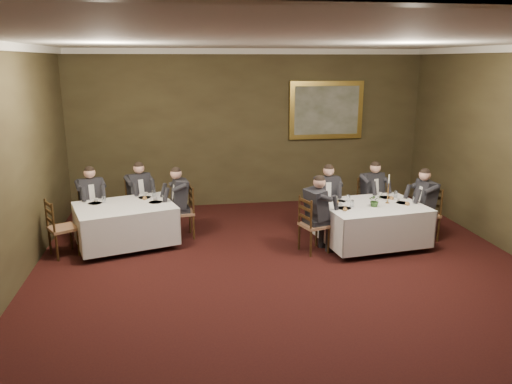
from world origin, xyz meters
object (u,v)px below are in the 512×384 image
object	(u,v)px
diner_main_backleft	(327,207)
chair_main_endleft	(313,236)
candlestick	(388,192)
chair_sec_backright	(140,214)
diner_main_endleft	(314,224)
diner_sec_backright	(139,204)
painting	(326,110)
table_main	(371,221)
table_second	(125,222)
diner_main_backright	(371,203)
chair_main_endright	(425,225)
chair_sec_backleft	(93,221)
chair_sec_endleft	(63,240)
chair_main_backleft	(326,218)
chair_main_backright	(370,214)
diner_sec_backleft	(92,209)
diner_main_endright	(425,213)
chair_sec_endright	(183,223)
centerpiece	(375,200)
diner_sec_endright	(182,211)

from	to	relation	value
diner_main_backleft	chair_main_endleft	size ratio (longest dim) A/B	1.35
candlestick	chair_sec_backright	bearing A→B (deg)	160.86
diner_main_endleft	diner_main_backleft	bearing A→B (deg)	134.60
diner_sec_backright	painting	xyz separation A→B (m)	(4.18, 1.41, 1.63)
table_main	table_second	xyz separation A→B (m)	(-4.37, 0.66, -0.00)
table_main	diner_main_backright	distance (m)	1.02
chair_main_endright	diner_sec_backright	distance (m)	5.50
diner_main_backleft	diner_sec_backright	distance (m)	3.68
chair_main_endleft	chair_sec_backleft	world-z (taller)	same
diner_main_endleft	chair_sec_endleft	xyz separation A→B (m)	(-4.28, 0.49, -0.23)
chair_main_backleft	diner_main_backright	distance (m)	0.98
chair_main_backright	chair_main_endright	distance (m)	1.12
table_second	diner_sec_backleft	bearing A→B (deg)	134.65
chair_main_endright	chair_sec_endleft	xyz separation A→B (m)	(-6.50, 0.21, 0.00)
diner_main_backleft	diner_main_endright	bearing A→B (deg)	164.62
chair_sec_backright	chair_sec_endleft	xyz separation A→B (m)	(-1.20, -1.27, 0.00)
table_main	chair_sec_backleft	bearing A→B (deg)	164.96
table_second	diner_sec_backright	size ratio (longest dim) A/B	1.47
chair_main_backleft	chair_sec_endright	size ratio (longest dim) A/B	1.00
diner_main_endright	chair_sec_endleft	world-z (taller)	diner_main_endright
chair_main_backleft	chair_main_endright	size ratio (longest dim) A/B	1.00
centerpiece	table_main	bearing A→B (deg)	86.45
diner_sec_backright	diner_sec_endright	world-z (taller)	same
diner_main_endright	diner_sec_endright	size ratio (longest dim) A/B	1.00
chair_sec_backright	candlestick	distance (m)	4.80
chair_sec_backleft	chair_sec_backright	size ratio (longest dim) A/B	1.00
chair_sec_endright	candlestick	world-z (taller)	candlestick
diner_main_endleft	diner_main_endright	world-z (taller)	same
candlestick	diner_main_backleft	bearing A→B (deg)	139.05
candlestick	table_second	bearing A→B (deg)	172.66
chair_main_backright	painting	distance (m)	2.79
diner_main_endleft	chair_sec_endleft	world-z (taller)	diner_main_endleft
diner_main_backleft	diner_main_endleft	distance (m)	1.10
chair_main_endleft	chair_sec_backright	xyz separation A→B (m)	(-3.07, 1.76, 0.00)
diner_main_backright	diner_sec_backleft	xyz separation A→B (m)	(-5.40, 0.39, 0.00)
chair_sec_endright	diner_main_backright	bearing A→B (deg)	-98.57
diner_main_endright	diner_main_endleft	bearing A→B (deg)	92.55
painting	chair_main_backright	bearing A→B (deg)	-80.19
diner_main_backright	chair_main_endright	distance (m)	1.13
chair_sec_backleft	chair_sec_endleft	world-z (taller)	same
diner_sec_endright	chair_sec_endleft	distance (m)	2.13
chair_sec_backleft	chair_sec_endleft	xyz separation A→B (m)	(-0.34, -1.01, 0.00)
chair_main_backleft	diner_sec_backright	xyz separation A→B (m)	(-3.59, 0.76, 0.23)
chair_main_endleft	painting	world-z (taller)	painting
diner_main_backleft	centerpiece	distance (m)	1.17
diner_sec_backleft	diner_sec_backright	distance (m)	0.90
table_main	centerpiece	size ratio (longest dim) A/B	7.89
chair_main_endleft	candlestick	distance (m)	1.58
table_main	diner_sec_endright	size ratio (longest dim) A/B	1.43
diner_main_backleft	diner_sec_backleft	bearing A→B (deg)	0.26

